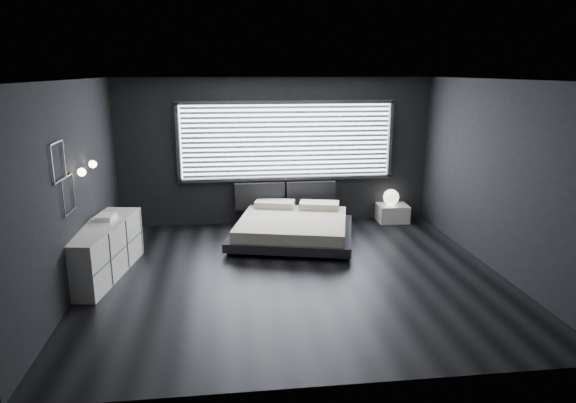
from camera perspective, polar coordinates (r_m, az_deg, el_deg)
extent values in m
plane|color=black|center=(7.62, 0.79, -8.16)|extent=(6.00, 6.00, 0.00)
plane|color=silver|center=(7.04, 0.87, 13.39)|extent=(6.00, 6.00, 0.00)
cube|color=black|center=(9.89, -1.35, 5.53)|extent=(6.00, 0.04, 2.80)
cube|color=black|center=(4.59, 5.51, -5.05)|extent=(6.00, 0.04, 2.80)
cube|color=black|center=(7.42, -22.79, 1.42)|extent=(0.04, 5.50, 2.80)
cube|color=black|center=(8.16, 22.20, 2.57)|extent=(0.04, 5.50, 2.80)
cube|color=white|center=(9.86, -0.18, 6.74)|extent=(4.00, 0.02, 1.38)
cube|color=#47474C|center=(9.80, -12.16, 6.38)|extent=(0.06, 0.08, 1.48)
cube|color=#47474C|center=(10.27, 11.29, 6.78)|extent=(0.06, 0.08, 1.48)
cube|color=#47474C|center=(9.76, -0.16, 10.97)|extent=(4.14, 0.08, 0.06)
cube|color=#47474C|center=(9.95, -0.16, 2.55)|extent=(4.14, 0.08, 0.06)
cube|color=silver|center=(9.80, -0.14, 6.70)|extent=(3.94, 0.03, 1.32)
cube|color=black|center=(9.92, -3.16, 0.65)|extent=(0.96, 0.16, 0.52)
cube|color=black|center=(10.03, 2.55, 0.81)|extent=(0.96, 0.16, 0.52)
cylinder|color=silver|center=(7.42, -22.46, 3.02)|extent=(0.10, 0.02, 0.02)
sphere|color=#FFE5B7|center=(7.40, -21.94, 3.05)|extent=(0.11, 0.11, 0.11)
cylinder|color=silver|center=(7.99, -21.36, 3.87)|extent=(0.10, 0.02, 0.02)
sphere|color=#FFE5B7|center=(7.97, -20.88, 3.89)|extent=(0.11, 0.11, 0.11)
cube|color=#47474C|center=(6.78, -24.35, 5.98)|extent=(0.01, 0.46, 0.02)
cube|color=#47474C|center=(6.86, -23.96, 2.19)|extent=(0.01, 0.46, 0.02)
cube|color=#47474C|center=(7.03, -23.62, 4.41)|extent=(0.01, 0.02, 0.46)
cube|color=#47474C|center=(6.60, -24.72, 3.71)|extent=(0.01, 0.02, 0.46)
cube|color=#47474C|center=(7.09, -23.39, 2.53)|extent=(0.01, 0.46, 0.02)
cube|color=#47474C|center=(7.19, -23.02, -1.05)|extent=(0.01, 0.46, 0.02)
cube|color=#47474C|center=(7.35, -22.73, 1.15)|extent=(0.01, 0.02, 0.46)
cube|color=#47474C|center=(6.92, -23.71, 0.28)|extent=(0.01, 0.02, 0.46)
cube|color=black|center=(8.47, -6.07, -5.61)|extent=(0.14, 0.14, 0.07)
cube|color=black|center=(8.27, 6.06, -6.10)|extent=(0.14, 0.14, 0.07)
cube|color=black|center=(9.94, -4.07, -2.51)|extent=(0.14, 0.14, 0.07)
cube|color=black|center=(9.78, 6.21, -2.86)|extent=(0.14, 0.14, 0.07)
cube|color=black|center=(9.03, 0.52, -3.49)|extent=(2.46, 2.39, 0.15)
cube|color=#BAAF93|center=(8.98, 0.53, -2.47)|extent=(2.21, 2.21, 0.19)
cube|color=beige|center=(9.69, -1.47, -0.27)|extent=(0.80, 0.55, 0.12)
cube|color=beige|center=(9.61, 3.49, -0.42)|extent=(0.80, 0.55, 0.12)
cube|color=white|center=(10.39, 11.53, -1.27)|extent=(0.60, 0.50, 0.34)
sphere|color=white|center=(10.31, 11.38, 0.49)|extent=(0.31, 0.31, 0.31)
cube|color=white|center=(7.94, -19.92, -5.12)|extent=(0.86, 2.00, 0.78)
cube|color=#47474C|center=(7.84, -18.06, -5.21)|extent=(0.33, 1.89, 0.76)
cube|color=white|center=(8.08, -19.66, -1.73)|extent=(0.32, 0.39, 0.04)
cube|color=white|center=(8.05, -19.64, -1.51)|extent=(0.24, 0.32, 0.03)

